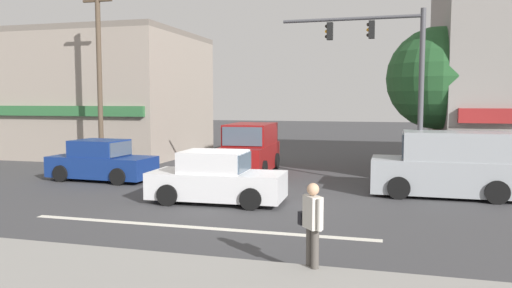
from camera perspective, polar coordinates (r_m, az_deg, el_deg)
The scene contains 12 objects.
ground_plane at distance 15.74m, azimuth -2.15°, elevation -6.42°, with size 120.00×120.00×0.00m, color #3D3D3F.
lane_marking_stripe at distance 12.53m, azimuth -7.06°, elevation -9.42°, with size 9.00×0.24×0.01m, color silver.
building_left_block at distance 30.53m, azimuth -17.57°, elevation 5.39°, with size 11.01×8.74×6.90m.
street_tree at distance 20.30m, azimuth 20.14°, elevation 7.04°, with size 3.88×3.88×5.90m.
utility_pole_near_left at distance 23.31m, azimuth -17.45°, elevation 7.15°, with size 1.40×0.22×7.86m.
utility_pole_far_right at distance 23.47m, azimuth 25.07°, elevation 7.62°, with size 1.40×0.22×8.46m.
traffic_light_mast at distance 17.91m, azimuth 15.27°, elevation 8.22°, with size 4.89×0.26×6.20m.
sedan_crossing_rightbound at distance 20.43m, azimuth -17.22°, elevation -1.99°, with size 4.17×2.02×1.58m.
van_waiting_far at distance 21.60m, azimuth -0.69°, elevation -0.61°, with size 2.23×4.69×2.11m.
van_approaching_near at distance 17.34m, azimuth 21.06°, elevation -2.33°, with size 4.60×2.04×2.11m.
sedan_parked_curbside at distance 15.34m, azimuth -4.53°, elevation -4.04°, with size 4.16×1.99×1.58m.
pedestrian_foreground_with_bag at distance 9.00m, azimuth 6.43°, elevation -8.95°, with size 0.51×0.64×1.67m.
Camera 1 is at (4.67, -14.70, 3.11)m, focal length 35.00 mm.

